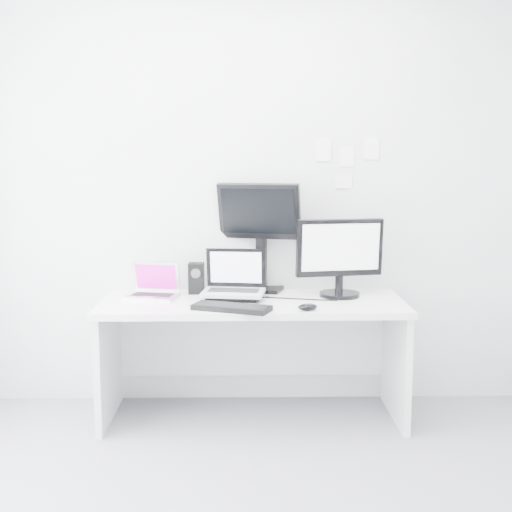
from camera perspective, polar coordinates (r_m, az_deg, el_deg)
The scene contains 13 objects.
back_wall at distance 4.28m, azimuth -0.36°, elevation 5.35°, with size 3.60×3.60×0.00m, color silver.
desk at distance 4.11m, azimuth -0.29°, elevation -8.76°, with size 1.80×0.70×0.73m, color white.
macbook at distance 4.11m, azimuth -8.85°, elevation -2.02°, with size 0.30×0.22×0.22m, color silver.
speaker at distance 4.22m, azimuth -5.08°, elevation -1.88°, with size 0.10×0.10×0.19m, color black.
dell_laptop at distance 4.02m, azimuth -1.95°, elevation -1.56°, with size 0.37×0.28×0.30m, color #B6B9BF.
rear_monitor at distance 4.25m, azimuth 0.34°, elevation 1.71°, with size 0.52×0.19×0.71m, color black.
samsung_monitor at distance 4.12m, azimuth 7.13°, elevation -0.06°, with size 0.54×0.25×0.49m, color black.
keyboard at distance 3.76m, azimuth -2.08°, elevation -4.39°, with size 0.43×0.15×0.03m, color black.
mouse at distance 3.76m, azimuth 4.38°, elevation -4.32°, with size 0.12×0.07×0.04m, color black.
wall_note_0 at distance 4.30m, azimuth 5.72°, elevation 8.92°, with size 0.10×0.00×0.14m, color white.
wall_note_1 at distance 4.32m, azimuth 7.71°, elevation 8.36°, with size 0.09×0.00×0.13m, color white.
wall_note_2 at distance 4.35m, azimuth 9.70°, elevation 8.97°, with size 0.10×0.00×0.14m, color white.
wall_note_3 at distance 4.32m, azimuth 7.41°, elevation 6.24°, with size 0.11×0.00×0.08m, color white.
Camera 1 is at (-0.05, -2.68, 1.57)m, focal length 47.27 mm.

